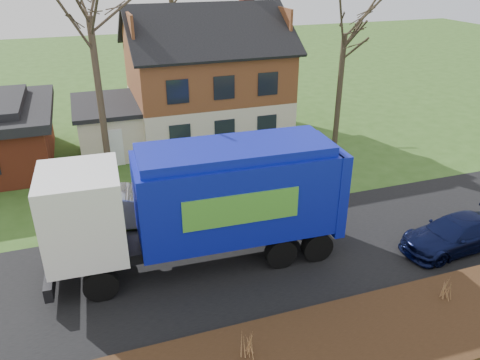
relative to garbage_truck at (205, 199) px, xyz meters
name	(u,v)px	position (x,y,z in m)	size (l,w,h in m)	color
ground	(254,257)	(1.78, -0.46, -2.65)	(120.00, 120.00, 0.00)	#31531B
road	(254,257)	(1.78, -0.46, -2.64)	(80.00, 7.00, 0.02)	black
mulch_verge	(319,353)	(1.78, -5.76, -2.50)	(80.00, 3.50, 0.30)	black
main_house	(198,73)	(3.27, 13.45, 1.38)	(12.95, 8.95, 9.26)	beige
garbage_truck	(205,199)	(0.00, 0.00, 0.00)	(10.83, 3.31, 4.60)	black
silver_sedan	(130,207)	(-2.40, 3.65, -1.84)	(1.72, 4.92, 1.62)	#9DA0A5
navy_wagon	(455,234)	(9.49, -2.43, -1.99)	(1.85, 4.54, 1.32)	black
tree_front_east	(347,12)	(10.10, 8.19, 5.26)	(3.50, 3.50, 9.73)	#3C3224
grass_clump_mid	(249,343)	(-0.19, -5.26, -1.93)	(0.30, 0.25, 0.84)	#B3804F
grass_clump_east	(446,288)	(6.77, -5.07, -1.96)	(0.31, 0.25, 0.77)	#A07346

